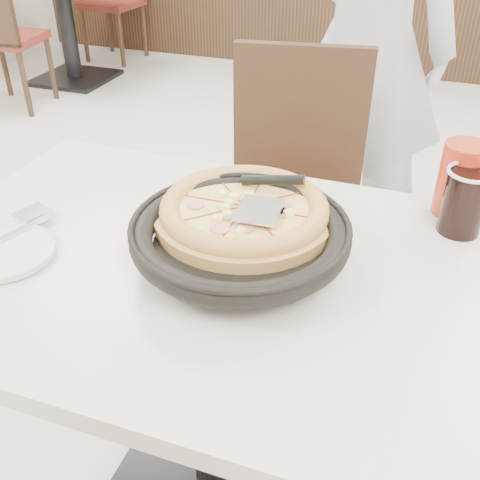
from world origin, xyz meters
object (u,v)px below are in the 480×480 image
(side_plate, at_px, (6,253))
(bg_chair_left_near, at_px, (5,35))
(chair_far, at_px, (289,217))
(pizza_pan, at_px, (240,244))
(main_table, at_px, (217,393))
(red_cup, at_px, (461,180))
(diner_person, at_px, (367,47))
(bg_table_left, at_px, (68,30))
(cola_glass, at_px, (464,204))
(pizza, at_px, (244,216))
(bg_chair_left_far, at_px, (111,0))

(side_plate, bearing_deg, bg_chair_left_near, 130.03)
(chair_far, relative_size, pizza_pan, 2.92)
(main_table, relative_size, red_cup, 7.50)
(side_plate, bearing_deg, diner_person, 71.42)
(side_plate, relative_size, bg_chair_left_near, 0.20)
(chair_far, relative_size, diner_person, 0.56)
(bg_table_left, bearing_deg, cola_glass, -43.15)
(pizza_pan, height_order, bg_table_left, pizza_pan)
(pizza, distance_m, bg_chair_left_near, 3.26)
(side_plate, height_order, red_cup, red_cup)
(main_table, distance_m, chair_far, 0.66)
(chair_far, xyz_separation_m, bg_chair_left_far, (-2.31, 2.85, 0.00))
(main_table, distance_m, diner_person, 1.35)
(chair_far, bearing_deg, pizza, 85.99)
(pizza, bearing_deg, bg_chair_left_near, 138.01)
(pizza_pan, height_order, bg_chair_left_near, bg_chair_left_near)
(bg_table_left, relative_size, bg_chair_left_near, 1.26)
(chair_far, bearing_deg, cola_glass, 130.72)
(pizza_pan, height_order, red_cup, red_cup)
(diner_person, xyz_separation_m, bg_chair_left_far, (-2.40, 2.24, -0.38))
(cola_glass, xyz_separation_m, bg_chair_left_near, (-2.81, 1.98, -0.34))
(red_cup, relative_size, diner_person, 0.09)
(red_cup, relative_size, bg_chair_left_far, 0.17)
(cola_glass, height_order, bg_table_left, cola_glass)
(side_plate, relative_size, diner_person, 0.11)
(main_table, xyz_separation_m, bg_chair_left_near, (-2.37, 2.25, 0.10))
(main_table, xyz_separation_m, red_cup, (0.43, 0.34, 0.45))
(main_table, bearing_deg, diner_person, 86.13)
(main_table, relative_size, cola_glass, 9.23)
(chair_far, height_order, side_plate, chair_far)
(cola_glass, bearing_deg, bg_table_left, 136.85)
(bg_chair_left_near, bearing_deg, red_cup, -42.55)
(pizza_pan, relative_size, red_cup, 2.03)
(bg_table_left, bearing_deg, bg_chair_left_far, 88.38)
(main_table, height_order, side_plate, side_plate)
(bg_chair_left_near, bearing_deg, pizza, -50.27)
(pizza, height_order, diner_person, diner_person)
(bg_chair_left_near, bearing_deg, cola_glass, -43.48)
(pizza_pan, distance_m, red_cup, 0.50)
(side_plate, bearing_deg, main_table, 18.03)
(diner_person, relative_size, bg_chair_left_near, 1.79)
(chair_far, relative_size, red_cup, 5.94)
(chair_far, xyz_separation_m, bg_table_left, (-2.33, 2.22, -0.10))
(bg_table_left, height_order, bg_chair_left_near, bg_chair_left_near)
(chair_far, height_order, cola_glass, chair_far)
(bg_chair_left_near, bearing_deg, pizza_pan, -50.99)
(side_plate, distance_m, diner_person, 1.46)
(cola_glass, distance_m, bg_chair_left_far, 4.26)
(chair_far, xyz_separation_m, pizza, (0.05, -0.57, 0.34))
(side_plate, xyz_separation_m, bg_chair_left_far, (-1.94, 3.62, -0.28))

